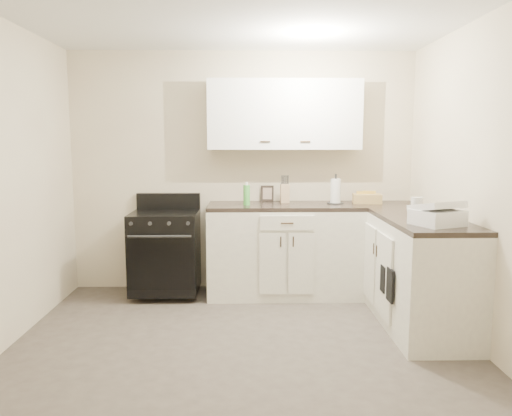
{
  "coord_description": "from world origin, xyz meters",
  "views": [
    {
      "loc": [
        0.03,
        -3.5,
        1.58
      ],
      "look_at": [
        0.12,
        0.85,
        0.99
      ],
      "focal_mm": 35.0,
      "sensor_mm": 36.0,
      "label": 1
    }
  ],
  "objects_px": {
    "stove": "(165,252)",
    "wicker_basket": "(367,199)",
    "countertop_grill": "(437,218)",
    "paper_towel": "(336,191)",
    "knife_block": "(285,193)"
  },
  "relations": [
    {
      "from": "stove",
      "to": "wicker_basket",
      "type": "height_order",
      "value": "wicker_basket"
    },
    {
      "from": "stove",
      "to": "countertop_grill",
      "type": "distance_m",
      "value": 2.66
    },
    {
      "from": "paper_towel",
      "to": "countertop_grill",
      "type": "height_order",
      "value": "paper_towel"
    },
    {
      "from": "stove",
      "to": "wicker_basket",
      "type": "relative_size",
      "value": 2.84
    },
    {
      "from": "knife_block",
      "to": "countertop_grill",
      "type": "distance_m",
      "value": 1.76
    },
    {
      "from": "stove",
      "to": "wicker_basket",
      "type": "bearing_deg",
      "value": 2.84
    },
    {
      "from": "stove",
      "to": "knife_block",
      "type": "height_order",
      "value": "knife_block"
    },
    {
      "from": "countertop_grill",
      "to": "knife_block",
      "type": "bearing_deg",
      "value": 104.09
    },
    {
      "from": "stove",
      "to": "countertop_grill",
      "type": "relative_size",
      "value": 2.52
    },
    {
      "from": "wicker_basket",
      "to": "countertop_grill",
      "type": "bearing_deg",
      "value": -81.47
    },
    {
      "from": "countertop_grill",
      "to": "wicker_basket",
      "type": "bearing_deg",
      "value": 76.03
    },
    {
      "from": "stove",
      "to": "knife_block",
      "type": "distance_m",
      "value": 1.36
    },
    {
      "from": "stove",
      "to": "countertop_grill",
      "type": "xyz_separation_m",
      "value": [
        2.27,
        -1.26,
        0.54
      ]
    },
    {
      "from": "paper_towel",
      "to": "wicker_basket",
      "type": "distance_m",
      "value": 0.34
    },
    {
      "from": "paper_towel",
      "to": "countertop_grill",
      "type": "relative_size",
      "value": 0.79
    }
  ]
}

